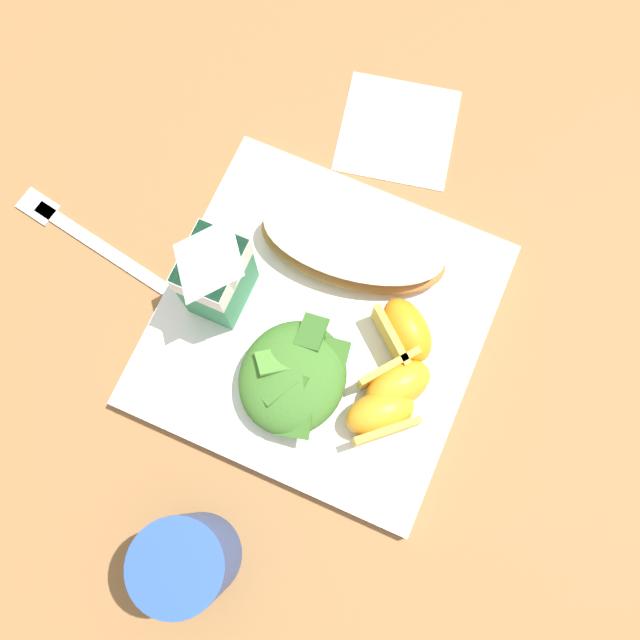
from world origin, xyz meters
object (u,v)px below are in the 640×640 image
at_px(green_salad_pile, 294,378).
at_px(orange_wedge_front, 381,415).
at_px(milk_carton, 214,273).
at_px(orange_wedge_middle, 397,383).
at_px(orange_wedge_rear, 405,331).
at_px(cheesy_pizza_bread, 354,245).
at_px(drinking_blue_cup, 189,561).
at_px(metal_fork, 87,238).
at_px(paper_napkin, 397,130).
at_px(white_plate, 320,325).

xyz_separation_m(green_salad_pile, orange_wedge_front, (0.00, -0.08, -0.00)).
bearing_deg(orange_wedge_front, milk_carton, 74.44).
relative_size(milk_carton, orange_wedge_middle, 1.58).
relative_size(orange_wedge_middle, orange_wedge_rear, 1.01).
xyz_separation_m(green_salad_pile, orange_wedge_rear, (0.08, -0.07, -0.00)).
xyz_separation_m(milk_carton, orange_wedge_middle, (-0.02, -0.17, -0.04)).
bearing_deg(cheesy_pizza_bread, drinking_blue_cup, 177.26).
bearing_deg(metal_fork, paper_napkin, -45.32).
bearing_deg(milk_carton, orange_wedge_middle, -95.74).
bearing_deg(milk_carton, drinking_blue_cup, -159.97).
xyz_separation_m(cheesy_pizza_bread, metal_fork, (-0.08, 0.24, -0.03)).
distance_m(cheesy_pizza_bread, drinking_blue_cup, 0.30).
distance_m(white_plate, orange_wedge_front, 0.10).
xyz_separation_m(white_plate, metal_fork, (-0.01, 0.23, -0.01)).
height_order(paper_napkin, metal_fork, metal_fork).
xyz_separation_m(orange_wedge_rear, drinking_blue_cup, (-0.24, 0.08, 0.02)).
xyz_separation_m(white_plate, orange_wedge_rear, (0.02, -0.07, 0.03)).
distance_m(orange_wedge_front, orange_wedge_rear, 0.08).
bearing_deg(green_salad_pile, drinking_blue_cup, 175.03).
relative_size(white_plate, orange_wedge_front, 4.08).
bearing_deg(cheesy_pizza_bread, green_salad_pile, -179.93).
xyz_separation_m(cheesy_pizza_bread, orange_wedge_middle, (-0.10, -0.08, 0.00)).
bearing_deg(metal_fork, orange_wedge_front, -98.54).
bearing_deg(white_plate, milk_carton, 95.98).
bearing_deg(green_salad_pile, milk_carton, 62.43).
xyz_separation_m(green_salad_pile, milk_carton, (0.05, 0.09, 0.04)).
distance_m(green_salad_pile, orange_wedge_front, 0.08).
distance_m(orange_wedge_front, orange_wedge_middle, 0.03).
distance_m(orange_wedge_front, metal_fork, 0.32).
relative_size(orange_wedge_rear, metal_fork, 0.37).
relative_size(milk_carton, drinking_blue_cup, 1.01).
height_order(milk_carton, drinking_blue_cup, milk_carton).
bearing_deg(milk_carton, orange_wedge_front, -105.56).
xyz_separation_m(orange_wedge_front, orange_wedge_rear, (0.08, 0.01, 0.00)).
bearing_deg(metal_fork, green_salad_pile, -101.41).
xyz_separation_m(orange_wedge_middle, metal_fork, (0.02, 0.32, -0.03)).
bearing_deg(metal_fork, white_plate, -87.67).
bearing_deg(orange_wedge_rear, metal_fork, 95.16).
relative_size(white_plate, orange_wedge_middle, 4.03).
bearing_deg(orange_wedge_middle, cheesy_pizza_bread, 39.14).
xyz_separation_m(cheesy_pizza_bread, drinking_blue_cup, (-0.29, 0.01, 0.02)).
height_order(green_salad_pile, drinking_blue_cup, drinking_blue_cup).
relative_size(cheesy_pizza_bread, milk_carton, 1.63).
height_order(orange_wedge_middle, drinking_blue_cup, drinking_blue_cup).
height_order(orange_wedge_front, paper_napkin, orange_wedge_front).
height_order(cheesy_pizza_bread, orange_wedge_rear, orange_wedge_rear).
bearing_deg(drinking_blue_cup, orange_wedge_front, -29.45).
distance_m(orange_wedge_middle, drinking_blue_cup, 0.22).
distance_m(cheesy_pizza_bread, metal_fork, 0.25).
bearing_deg(paper_napkin, green_salad_pile, -177.55).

